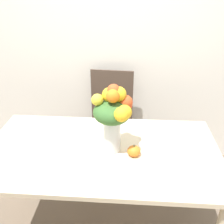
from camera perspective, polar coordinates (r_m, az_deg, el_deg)
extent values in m
cube|color=white|center=(2.47, 0.27, 18.50)|extent=(8.00, 0.06, 2.70)
cube|color=beige|center=(1.69, -2.29, -8.52)|extent=(1.49, 0.82, 0.03)
cylinder|color=beige|center=(2.35, -18.24, -9.88)|extent=(0.06, 0.06, 0.73)
cylinder|color=beige|center=(2.25, 16.92, -11.49)|extent=(0.06, 0.06, 0.73)
cylinder|color=silver|center=(1.61, 0.00, -4.94)|extent=(0.11, 0.11, 0.22)
cylinder|color=silver|center=(1.65, 0.00, -6.85)|extent=(0.09, 0.09, 0.09)
cylinder|color=#38662D|center=(1.59, 0.76, -4.02)|extent=(0.01, 0.01, 0.26)
cylinder|color=#38662D|center=(1.61, 0.28, -3.63)|extent=(0.01, 0.00, 0.26)
cylinder|color=#38662D|center=(1.61, -0.58, -3.74)|extent=(0.01, 0.00, 0.26)
cylinder|color=#38662D|center=(1.59, -0.65, -4.20)|extent=(0.01, 0.01, 0.26)
cylinder|color=#38662D|center=(1.58, 0.18, -4.38)|extent=(0.01, 0.00, 0.26)
ellipsoid|color=#38662D|center=(1.53, 0.00, 0.00)|extent=(0.22, 0.22, 0.13)
sphere|color=orange|center=(1.46, 0.16, 3.49)|extent=(0.08, 0.08, 0.08)
sphere|color=yellow|center=(1.51, 1.50, 3.91)|extent=(0.09, 0.09, 0.09)
sphere|color=yellow|center=(1.52, -0.56, 3.77)|extent=(0.09, 0.09, 0.09)
sphere|color=yellow|center=(1.43, 2.08, -0.55)|extent=(0.08, 0.08, 0.08)
sphere|color=yellow|center=(1.60, 1.03, 2.56)|extent=(0.07, 0.07, 0.07)
sphere|color=#D64C23|center=(1.54, 2.93, 2.12)|extent=(0.09, 0.09, 0.09)
sphere|color=yellow|center=(1.45, 2.75, -0.03)|extent=(0.08, 0.08, 0.08)
sphere|color=#D64C23|center=(1.50, 0.33, 4.68)|extent=(0.08, 0.08, 0.08)
sphere|color=yellow|center=(1.50, -3.23, 2.66)|extent=(0.07, 0.07, 0.07)
sphere|color=#D64C23|center=(1.55, 2.97, 1.48)|extent=(0.08, 0.08, 0.08)
ellipsoid|color=orange|center=(1.61, 4.79, -8.44)|extent=(0.08, 0.08, 0.07)
cylinder|color=brown|center=(1.59, 4.84, -7.42)|extent=(0.01, 0.01, 0.01)
cube|color=#47382D|center=(2.45, -0.65, -4.35)|extent=(0.45, 0.45, 0.02)
cylinder|color=#47382D|center=(2.47, -5.20, -10.58)|extent=(0.04, 0.04, 0.43)
cylinder|color=#47382D|center=(2.42, 2.82, -11.31)|extent=(0.04, 0.04, 0.43)
cylinder|color=#47382D|center=(2.74, -3.62, -6.27)|extent=(0.04, 0.04, 0.43)
cylinder|color=#47382D|center=(2.70, 3.53, -6.83)|extent=(0.04, 0.04, 0.43)
cube|color=#47382D|center=(2.50, 0.02, 3.37)|extent=(0.40, 0.05, 0.52)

